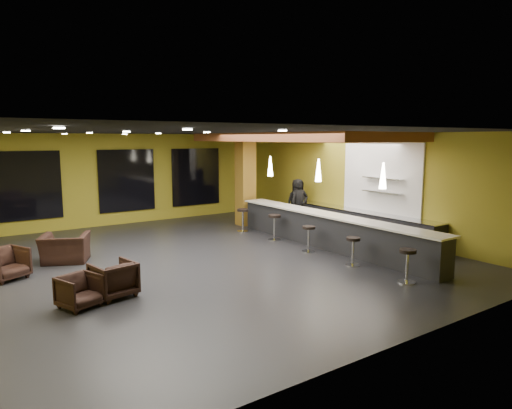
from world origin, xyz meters
TOP-DOWN VIEW (x-y plane):
  - floor at (0.00, 0.00)m, footprint 12.00×13.00m
  - ceiling at (0.00, 0.00)m, footprint 12.00×13.00m
  - wall_back at (0.00, 6.55)m, footprint 12.00×0.10m
  - wall_front at (0.00, -6.55)m, footprint 12.00×0.10m
  - wall_right at (6.05, 0.00)m, footprint 0.10×13.00m
  - wood_soffit at (4.00, 1.00)m, footprint 3.60×8.00m
  - window_left at (-3.50, 6.44)m, footprint 2.20×0.06m
  - window_center at (0.00, 6.44)m, footprint 2.20×0.06m
  - window_right at (3.00, 6.44)m, footprint 2.20×0.06m
  - tile_backsplash at (5.96, -1.00)m, footprint 0.06×3.20m
  - bar_counter at (3.65, -1.00)m, footprint 0.60×8.00m
  - bar_top at (3.65, -1.00)m, footprint 0.78×8.10m
  - prep_counter at (5.65, -0.50)m, footprint 0.70×6.00m
  - prep_top at (5.65, -0.50)m, footprint 0.72×6.00m
  - wall_shelf_lower at (5.82, -1.20)m, footprint 0.30×1.50m
  - wall_shelf_upper at (5.82, -1.20)m, footprint 0.30×1.50m
  - column at (3.65, 3.60)m, footprint 0.60×0.60m
  - pendant_0 at (3.65, -3.00)m, footprint 0.20×0.20m
  - pendant_1 at (3.65, -0.50)m, footprint 0.20×0.20m
  - pendant_2 at (3.65, 2.00)m, footprint 0.20×0.20m
  - staff_a at (4.48, 1.38)m, footprint 0.75×0.55m
  - staff_b at (4.89, 1.98)m, footprint 0.81×0.67m
  - staff_c at (5.25, 2.39)m, footprint 1.01×0.81m
  - armchair_a at (-3.86, -1.84)m, footprint 0.91×0.93m
  - armchair_b at (-3.11, -1.59)m, footprint 0.95×0.97m
  - armchair_c at (-4.83, 1.04)m, footprint 1.09×1.11m
  - armchair_d at (-3.34, 1.86)m, footprint 1.50×1.43m
  - bar_stool_0 at (2.75, -4.55)m, footprint 0.41×0.41m
  - bar_stool_1 at (2.80, -2.82)m, footprint 0.38×0.38m
  - bar_stool_2 at (2.82, -1.04)m, footprint 0.39×0.39m
  - bar_stool_3 at (2.93, 0.78)m, footprint 0.43×0.43m
  - bar_stool_4 at (2.82, 2.52)m, footprint 0.42×0.42m

SIDE VIEW (x-z plane):
  - floor at x=0.00m, z-range -0.10..0.00m
  - armchair_a at x=-3.86m, z-range 0.00..0.66m
  - armchair_b at x=-3.11m, z-range 0.00..0.76m
  - armchair_c at x=-4.83m, z-range 0.00..0.76m
  - armchair_d at x=-3.34m, z-range 0.00..0.77m
  - prep_counter at x=5.65m, z-range 0.00..0.86m
  - bar_stool_1 at x=2.80m, z-range 0.11..0.87m
  - bar_stool_2 at x=2.82m, z-range 0.11..0.89m
  - bar_counter at x=3.65m, z-range 0.00..1.00m
  - bar_stool_0 at x=2.75m, z-range 0.11..0.91m
  - bar_stool_4 at x=2.82m, z-range 0.12..0.95m
  - bar_stool_3 at x=2.93m, z-range 0.12..0.97m
  - staff_b at x=4.89m, z-range 0.00..1.54m
  - prep_top at x=5.65m, z-range 0.87..0.90m
  - staff_c at x=5.25m, z-range 0.00..1.79m
  - staff_a at x=4.48m, z-range 0.00..1.89m
  - bar_top at x=3.65m, z-range 1.00..1.05m
  - wall_shelf_lower at x=5.82m, z-range 1.59..1.61m
  - window_left at x=-3.50m, z-range 0.50..2.90m
  - window_center at x=0.00m, z-range 0.50..2.90m
  - window_right at x=3.00m, z-range 0.50..2.90m
  - wall_back at x=0.00m, z-range 0.00..3.50m
  - wall_front at x=0.00m, z-range 0.00..3.50m
  - wall_right at x=6.05m, z-range 0.00..3.50m
  - column at x=3.65m, z-range 0.00..3.50m
  - tile_backsplash at x=5.96m, z-range 0.80..3.20m
  - wall_shelf_upper at x=5.82m, z-range 2.03..2.06m
  - pendant_0 at x=3.65m, z-range 2.00..2.70m
  - pendant_1 at x=3.65m, z-range 2.00..2.70m
  - pendant_2 at x=3.65m, z-range 2.00..2.70m
  - wood_soffit at x=4.00m, z-range 3.22..3.50m
  - ceiling at x=0.00m, z-range 3.50..3.60m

